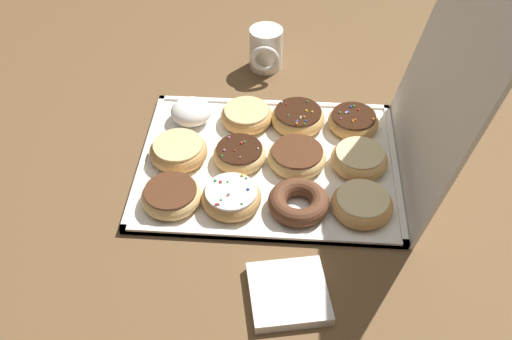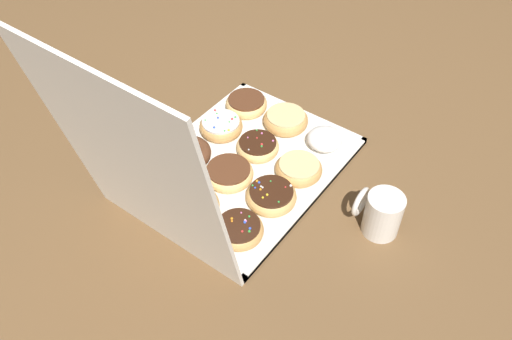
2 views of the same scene
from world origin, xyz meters
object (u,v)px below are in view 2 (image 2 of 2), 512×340
glazed_ring_donut_11 (155,181)px  coffee_mug (381,213)px  donut_box (244,166)px  sprinkle_donut_4 (258,146)px  glazed_ring_donut_3 (299,169)px  sprinkle_donut_9 (239,230)px  napkin_stack (138,126)px  powdered_filled_donut_0 (325,139)px  glazed_ring_donut_1 (286,120)px  sprinkle_donut_6 (271,196)px  chocolate_frosted_donut_7 (229,173)px  sprinkle_donut_5 (221,126)px  glazed_ring_donut_10 (193,204)px  chocolate_cake_ring_donut_8 (188,153)px  chocolate_frosted_donut_2 (246,104)px

glazed_ring_donut_11 → coffee_mug: size_ratio=1.12×
donut_box → sprinkle_donut_4: bearing=-90.3°
glazed_ring_donut_3 → sprinkle_donut_9: bearing=89.0°
glazed_ring_donut_11 → napkin_stack: (0.19, -0.13, -0.02)m
powdered_filled_donut_0 → glazed_ring_donut_11: 0.43m
powdered_filled_donut_0 → glazed_ring_donut_3: bearing=90.8°
glazed_ring_donut_1 → coffee_mug: (-0.35, 0.16, 0.02)m
glazed_ring_donut_1 → glazed_ring_donut_3: size_ratio=1.05×
sprinkle_donut_9 → napkin_stack: (0.44, -0.13, -0.02)m
sprinkle_donut_6 → chocolate_frosted_donut_7: sprinkle_donut_6 is taller
sprinkle_donut_5 → glazed_ring_donut_10: (-0.12, 0.25, 0.00)m
sprinkle_donut_5 → glazed_ring_donut_10: bearing=115.5°
sprinkle_donut_4 → sprinkle_donut_6: size_ratio=0.93×
sprinkle_donut_6 → napkin_stack: sprinkle_donut_6 is taller
glazed_ring_donut_11 → sprinkle_donut_5: bearing=-90.3°
chocolate_frosted_donut_7 → glazed_ring_donut_3: bearing=-138.2°
sprinkle_donut_9 → glazed_ring_donut_1: bearing=-71.4°
glazed_ring_donut_1 → coffee_mug: coffee_mug is taller
chocolate_frosted_donut_7 → napkin_stack: chocolate_frosted_donut_7 is taller
glazed_ring_donut_10 → chocolate_cake_ring_donut_8: bearing=-45.0°
glazed_ring_donut_1 → sprinkle_donut_5: size_ratio=1.05×
sprinkle_donut_5 → sprinkle_donut_9: bearing=135.4°
glazed_ring_donut_10 → glazed_ring_donut_11: 0.12m
glazed_ring_donut_3 → sprinkle_donut_6: (0.00, 0.11, 0.00)m
sprinkle_donut_4 → napkin_stack: bearing=19.1°
glazed_ring_donut_11 → glazed_ring_donut_1: bearing=-108.7°
powdered_filled_donut_0 → glazed_ring_donut_10: size_ratio=0.77×
sprinkle_donut_5 → glazed_ring_donut_1: bearing=-135.4°
donut_box → powdered_filled_donut_0: 0.22m
chocolate_cake_ring_donut_8 → coffee_mug: coffee_mug is taller
sprinkle_donut_6 → glazed_ring_donut_3: bearing=-91.0°
chocolate_frosted_donut_2 → glazed_ring_donut_3: (-0.25, 0.12, -0.00)m
napkin_stack → sprinkle_donut_5: bearing=-149.5°
sprinkle_donut_5 → glazed_ring_donut_10: 0.27m
sprinkle_donut_5 → glazed_ring_donut_11: size_ratio=0.98×
glazed_ring_donut_10 → glazed_ring_donut_3: bearing=-118.8°
powdered_filled_donut_0 → glazed_ring_donut_10: (0.13, 0.36, -0.00)m
glazed_ring_donut_3 → napkin_stack: (0.44, 0.10, -0.02)m
glazed_ring_donut_3 → sprinkle_donut_9: sprinkle_donut_9 is taller
donut_box → glazed_ring_donut_10: (0.00, 0.18, 0.02)m
coffee_mug → napkin_stack: coffee_mug is taller
glazed_ring_donut_1 → sprinkle_donut_6: (-0.12, 0.24, 0.00)m
napkin_stack → sprinkle_donut_4: bearing=-160.9°
sprinkle_donut_9 → glazed_ring_donut_10: (0.13, 0.01, 0.00)m
powdered_filled_donut_0 → sprinkle_donut_6: powdered_filled_donut_0 is taller
donut_box → napkin_stack: 0.32m
chocolate_frosted_donut_2 → chocolate_frosted_donut_7: (-0.13, 0.23, 0.00)m
chocolate_frosted_donut_2 → sprinkle_donut_6: (-0.25, 0.23, 0.00)m
sprinkle_donut_9 → coffee_mug: coffee_mug is taller
donut_box → coffee_mug: bearing=-175.8°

